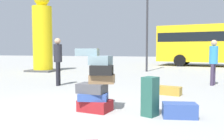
{
  "coord_description": "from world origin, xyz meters",
  "views": [
    {
      "loc": [
        2.26,
        -4.44,
        1.32
      ],
      "look_at": [
        0.49,
        1.83,
        0.77
      ],
      "focal_mm": 39.95,
      "sensor_mm": 36.0,
      "label": 1
    }
  ],
  "objects_px": {
    "suitcase_navy_foreground_near": "(180,110)",
    "person_bearded_onlooker": "(58,57)",
    "suitcase_tan_behind_tower": "(168,91)",
    "lamp_post": "(147,5)",
    "suitcase_teal_left_side": "(150,97)",
    "person_tourist_with_camera": "(213,58)",
    "suitcase_tower": "(96,85)",
    "yellow_dummy_statue": "(43,36)"
  },
  "relations": [
    {
      "from": "suitcase_navy_foreground_near",
      "to": "person_bearded_onlooker",
      "type": "distance_m",
      "value": 5.46
    },
    {
      "from": "suitcase_tan_behind_tower",
      "to": "lamp_post",
      "type": "height_order",
      "value": "lamp_post"
    },
    {
      "from": "suitcase_teal_left_side",
      "to": "person_tourist_with_camera",
      "type": "bearing_deg",
      "value": 95.17
    },
    {
      "from": "suitcase_navy_foreground_near",
      "to": "suitcase_teal_left_side",
      "type": "height_order",
      "value": "suitcase_teal_left_side"
    },
    {
      "from": "suitcase_tan_behind_tower",
      "to": "suitcase_navy_foreground_near",
      "type": "height_order",
      "value": "suitcase_navy_foreground_near"
    },
    {
      "from": "suitcase_navy_foreground_near",
      "to": "person_tourist_with_camera",
      "type": "relative_size",
      "value": 0.39
    },
    {
      "from": "suitcase_tan_behind_tower",
      "to": "suitcase_navy_foreground_near",
      "type": "xyz_separation_m",
      "value": [
        0.35,
        -2.43,
        0.02
      ]
    },
    {
      "from": "suitcase_tan_behind_tower",
      "to": "person_tourist_with_camera",
      "type": "height_order",
      "value": "person_tourist_with_camera"
    },
    {
      "from": "suitcase_tan_behind_tower",
      "to": "person_bearded_onlooker",
      "type": "distance_m",
      "value": 4.13
    },
    {
      "from": "suitcase_tower",
      "to": "lamp_post",
      "type": "distance_m",
      "value": 10.27
    },
    {
      "from": "person_bearded_onlooker",
      "to": "person_tourist_with_camera",
      "type": "height_order",
      "value": "person_bearded_onlooker"
    },
    {
      "from": "yellow_dummy_statue",
      "to": "lamp_post",
      "type": "xyz_separation_m",
      "value": [
        5.98,
        1.51,
        1.78
      ]
    },
    {
      "from": "yellow_dummy_statue",
      "to": "lamp_post",
      "type": "relative_size",
      "value": 0.79
    },
    {
      "from": "suitcase_teal_left_side",
      "to": "yellow_dummy_statue",
      "type": "relative_size",
      "value": 0.17
    },
    {
      "from": "person_tourist_with_camera",
      "to": "yellow_dummy_statue",
      "type": "height_order",
      "value": "yellow_dummy_statue"
    },
    {
      "from": "person_tourist_with_camera",
      "to": "suitcase_tan_behind_tower",
      "type": "bearing_deg",
      "value": -10.8
    },
    {
      "from": "person_bearded_onlooker",
      "to": "person_tourist_with_camera",
      "type": "bearing_deg",
      "value": 89.67
    },
    {
      "from": "suitcase_tan_behind_tower",
      "to": "suitcase_teal_left_side",
      "type": "height_order",
      "value": "suitcase_teal_left_side"
    },
    {
      "from": "lamp_post",
      "to": "suitcase_navy_foreground_near",
      "type": "bearing_deg",
      "value": -78.55
    },
    {
      "from": "person_bearded_onlooker",
      "to": "yellow_dummy_statue",
      "type": "bearing_deg",
      "value": -160.34
    },
    {
      "from": "suitcase_tower",
      "to": "person_bearded_onlooker",
      "type": "bearing_deg",
      "value": 128.95
    },
    {
      "from": "suitcase_navy_foreground_near",
      "to": "lamp_post",
      "type": "xyz_separation_m",
      "value": [
        -1.98,
        9.79,
        3.75
      ]
    },
    {
      "from": "suitcase_tower",
      "to": "person_tourist_with_camera",
      "type": "xyz_separation_m",
      "value": [
        2.85,
        4.74,
        0.42
      ]
    },
    {
      "from": "person_bearded_onlooker",
      "to": "lamp_post",
      "type": "bearing_deg",
      "value": 144.11
    },
    {
      "from": "suitcase_tan_behind_tower",
      "to": "person_tourist_with_camera",
      "type": "distance_m",
      "value": 2.93
    },
    {
      "from": "suitcase_tower",
      "to": "suitcase_navy_foreground_near",
      "type": "height_order",
      "value": "suitcase_tower"
    },
    {
      "from": "suitcase_navy_foreground_near",
      "to": "yellow_dummy_statue",
      "type": "distance_m",
      "value": 11.65
    },
    {
      "from": "suitcase_navy_foreground_near",
      "to": "yellow_dummy_statue",
      "type": "bearing_deg",
      "value": 123.89
    },
    {
      "from": "person_tourist_with_camera",
      "to": "suitcase_tower",
      "type": "bearing_deg",
      "value": -10.07
    },
    {
      "from": "suitcase_tower",
      "to": "lamp_post",
      "type": "bearing_deg",
      "value": 91.48
    },
    {
      "from": "suitcase_navy_foreground_near",
      "to": "person_bearded_onlooker",
      "type": "xyz_separation_m",
      "value": [
        -4.3,
        3.25,
        0.88
      ]
    },
    {
      "from": "suitcase_tower",
      "to": "person_tourist_with_camera",
      "type": "height_order",
      "value": "person_tourist_with_camera"
    },
    {
      "from": "suitcase_tan_behind_tower",
      "to": "person_tourist_with_camera",
      "type": "xyz_separation_m",
      "value": [
        1.47,
        2.38,
        0.86
      ]
    },
    {
      "from": "suitcase_teal_left_side",
      "to": "person_tourist_with_camera",
      "type": "xyz_separation_m",
      "value": [
        1.69,
        4.84,
        0.59
      ]
    },
    {
      "from": "suitcase_teal_left_side",
      "to": "person_bearded_onlooker",
      "type": "height_order",
      "value": "person_bearded_onlooker"
    },
    {
      "from": "person_bearded_onlooker",
      "to": "yellow_dummy_statue",
      "type": "xyz_separation_m",
      "value": [
        -3.66,
        5.03,
        1.08
      ]
    },
    {
      "from": "suitcase_tower",
      "to": "yellow_dummy_statue",
      "type": "xyz_separation_m",
      "value": [
        -6.23,
        8.21,
        1.54
      ]
    },
    {
      "from": "suitcase_tan_behind_tower",
      "to": "person_bearded_onlooker",
      "type": "height_order",
      "value": "person_bearded_onlooker"
    },
    {
      "from": "yellow_dummy_statue",
      "to": "person_tourist_with_camera",
      "type": "bearing_deg",
      "value": -20.92
    },
    {
      "from": "person_tourist_with_camera",
      "to": "yellow_dummy_statue",
      "type": "distance_m",
      "value": 9.79
    },
    {
      "from": "person_bearded_onlooker",
      "to": "lamp_post",
      "type": "distance_m",
      "value": 7.51
    },
    {
      "from": "person_tourist_with_camera",
      "to": "person_bearded_onlooker",
      "type": "bearing_deg",
      "value": -52.97
    }
  ]
}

